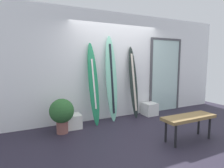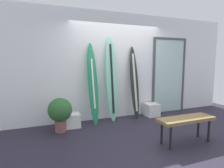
{
  "view_description": "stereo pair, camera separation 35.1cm",
  "coord_description": "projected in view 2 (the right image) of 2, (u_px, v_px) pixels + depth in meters",
  "views": [
    {
      "loc": [
        -2.26,
        -3.22,
        1.54
      ],
      "look_at": [
        -0.25,
        0.95,
        0.96
      ],
      "focal_mm": 29.53,
      "sensor_mm": 36.0,
      "label": 1
    },
    {
      "loc": [
        -1.93,
        -3.36,
        1.54
      ],
      "look_at": [
        -0.25,
        0.95,
        0.96
      ],
      "focal_mm": 29.53,
      "sensor_mm": 36.0,
      "label": 2
    }
  ],
  "objects": [
    {
      "name": "ground",
      "position": [
        139.0,
        133.0,
        4.0
      ],
      "size": [
        8.0,
        8.0,
        0.04
      ],
      "primitive_type": "cube",
      "color": "#282332"
    },
    {
      "name": "surfboard_seafoam",
      "position": [
        112.0,
        79.0,
        4.69
      ],
      "size": [
        0.3,
        0.35,
        2.18
      ],
      "color": "#7CCCAD",
      "rests_on": "ground"
    },
    {
      "name": "glass_door",
      "position": [
        169.0,
        74.0,
        5.55
      ],
      "size": [
        1.14,
        0.06,
        2.22
      ],
      "color": "silver",
      "rests_on": "ground"
    },
    {
      "name": "potted_plant",
      "position": [
        60.0,
        111.0,
        3.99
      ],
      "size": [
        0.52,
        0.52,
        0.75
      ],
      "color": "#88524B",
      "rests_on": "ground"
    },
    {
      "name": "wall_back",
      "position": [
        116.0,
        66.0,
        5.02
      ],
      "size": [
        7.2,
        0.2,
        2.8
      ],
      "primitive_type": "cube",
      "color": "white",
      "rests_on": "ground"
    },
    {
      "name": "surfboard_emerald",
      "position": [
        93.0,
        84.0,
        4.46
      ],
      "size": [
        0.26,
        0.47,
        1.99
      ],
      "color": "#1C7A4D",
      "rests_on": "ground"
    },
    {
      "name": "display_block_left",
      "position": [
        151.0,
        110.0,
        5.18
      ],
      "size": [
        0.37,
        0.37,
        0.35
      ],
      "color": "silver",
      "rests_on": "ground"
    },
    {
      "name": "display_block_center",
      "position": [
        72.0,
        120.0,
        4.31
      ],
      "size": [
        0.35,
        0.35,
        0.32
      ],
      "color": "white",
      "rests_on": "ground"
    },
    {
      "name": "surfboard_charcoal",
      "position": [
        134.0,
        83.0,
        4.94
      ],
      "size": [
        0.26,
        0.39,
        1.93
      ],
      "color": "black",
      "rests_on": "ground"
    },
    {
      "name": "bench",
      "position": [
        186.0,
        121.0,
        3.44
      ],
      "size": [
        1.12,
        0.36,
        0.49
      ],
      "color": "olive",
      "rests_on": "ground"
    }
  ]
}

